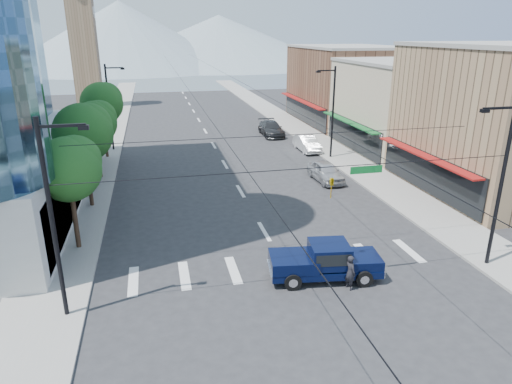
% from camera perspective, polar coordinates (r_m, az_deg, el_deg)
% --- Properties ---
extents(ground, '(160.00, 160.00, 0.00)m').
position_cam_1_polar(ground, '(24.11, 4.47, -10.69)').
color(ground, '#28282B').
rests_on(ground, ground).
extents(sidewalk_left, '(4.00, 120.00, 0.15)m').
position_cam_1_polar(sidewalk_left, '(61.32, -17.88, 7.20)').
color(sidewalk_left, gray).
rests_on(sidewalk_left, ground).
extents(sidewalk_right, '(4.00, 120.00, 0.15)m').
position_cam_1_polar(sidewalk_right, '(63.77, 4.31, 8.51)').
color(sidewalk_right, gray).
rests_on(sidewalk_right, ground).
extents(shop_near, '(12.00, 14.00, 11.00)m').
position_cam_1_polar(shop_near, '(40.39, 28.58, 7.71)').
color(shop_near, '#8C6B4C').
rests_on(shop_near, ground).
extents(shop_mid, '(12.00, 14.00, 9.00)m').
position_cam_1_polar(shop_mid, '(51.75, 18.38, 10.03)').
color(shop_mid, tan).
rests_on(shop_mid, ground).
extents(shop_far, '(12.00, 18.00, 10.00)m').
position_cam_1_polar(shop_far, '(65.81, 11.27, 12.88)').
color(shop_far, brown).
rests_on(shop_far, ground).
extents(clock_tower, '(4.80, 4.80, 20.40)m').
position_cam_1_polar(clock_tower, '(82.51, -20.75, 17.24)').
color(clock_tower, '#8C6B4C').
rests_on(clock_tower, ground).
extents(mountain_left, '(80.00, 80.00, 22.00)m').
position_cam_1_polar(mountain_left, '(170.09, -16.49, 18.30)').
color(mountain_left, gray).
rests_on(mountain_left, ground).
extents(mountain_right, '(90.00, 90.00, 18.00)m').
position_cam_1_polar(mountain_right, '(181.82, -4.62, 18.38)').
color(mountain_right, gray).
rests_on(mountain_right, ground).
extents(tree_near, '(3.65, 3.64, 6.71)m').
position_cam_1_polar(tree_near, '(27.32, -22.17, 2.94)').
color(tree_near, black).
rests_on(tree_near, ground).
extents(tree_midnear, '(4.09, 4.09, 7.52)m').
position_cam_1_polar(tree_midnear, '(33.92, -20.59, 7.17)').
color(tree_midnear, black).
rests_on(tree_midnear, ground).
extents(tree_midfar, '(3.65, 3.64, 6.71)m').
position_cam_1_polar(tree_midfar, '(40.86, -19.33, 8.36)').
color(tree_midfar, black).
rests_on(tree_midfar, ground).
extents(tree_far, '(4.09, 4.09, 7.52)m').
position_cam_1_polar(tree_far, '(47.64, -18.58, 10.61)').
color(tree_far, black).
rests_on(tree_far, ground).
extents(signal_rig, '(21.80, 0.20, 9.00)m').
position_cam_1_polar(signal_rig, '(21.32, 6.07, -1.08)').
color(signal_rig, black).
rests_on(signal_rig, ground).
extents(lamp_pole_nw, '(2.00, 0.25, 9.00)m').
position_cam_1_polar(lamp_pole_nw, '(50.56, -17.76, 10.40)').
color(lamp_pole_nw, black).
rests_on(lamp_pole_nw, ground).
extents(lamp_pole_ne, '(2.00, 0.25, 9.00)m').
position_cam_1_polar(lamp_pole_ne, '(45.77, 9.46, 10.19)').
color(lamp_pole_ne, black).
rests_on(lamp_pole_ne, ground).
extents(pickup_truck, '(5.97, 2.84, 1.95)m').
position_cam_1_polar(pickup_truck, '(23.82, 8.54, -8.47)').
color(pickup_truck, black).
rests_on(pickup_truck, ground).
extents(pedestrian, '(0.59, 0.75, 1.80)m').
position_cam_1_polar(pedestrian, '(23.19, 11.69, -9.81)').
color(pedestrian, black).
rests_on(pedestrian, ground).
extents(parked_car_near, '(2.17, 4.88, 1.63)m').
position_cam_1_polar(parked_car_near, '(39.29, 8.70, 2.54)').
color(parked_car_near, '#ACADB1').
rests_on(parked_car_near, ground).
extents(parked_car_mid, '(1.77, 4.96, 1.63)m').
position_cam_1_polar(parked_car_mid, '(49.17, 6.38, 6.06)').
color(parked_car_mid, white).
rests_on(parked_car_mid, ground).
extents(parked_car_far, '(2.51, 5.95, 1.71)m').
position_cam_1_polar(parked_car_far, '(56.35, 1.91, 7.92)').
color(parked_car_far, '#2B2B2D').
rests_on(parked_car_far, ground).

